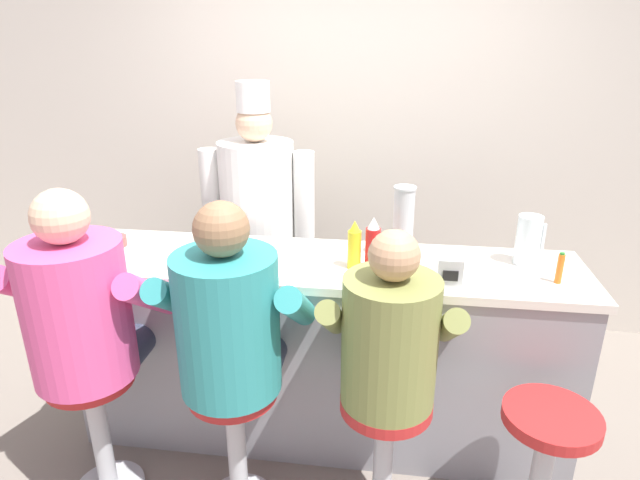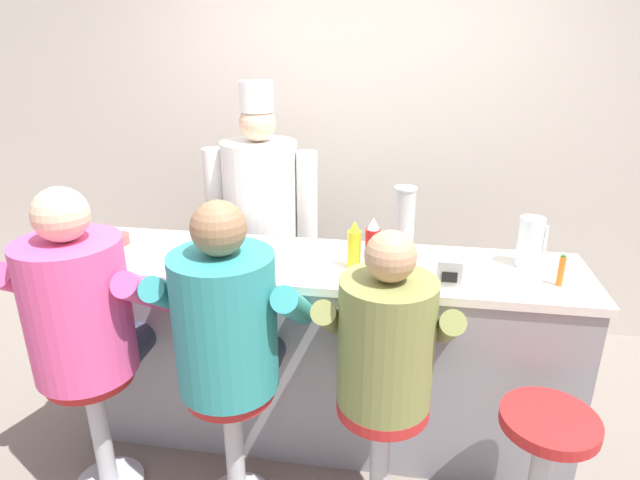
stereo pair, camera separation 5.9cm
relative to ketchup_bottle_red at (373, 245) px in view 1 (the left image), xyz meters
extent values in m
plane|color=slate|center=(-0.24, -0.24, -1.12)|extent=(20.00, 20.00, 0.00)
cube|color=beige|center=(-0.24, 1.39, 0.23)|extent=(10.00, 0.06, 2.70)
cube|color=gray|center=(-0.24, 0.06, -0.64)|extent=(2.43, 0.57, 0.96)
cube|color=silver|center=(-0.24, 0.06, -0.14)|extent=(2.48, 0.59, 0.04)
cylinder|color=red|center=(0.00, 0.00, -0.02)|extent=(0.07, 0.07, 0.20)
cone|color=white|center=(0.00, 0.00, 0.11)|extent=(0.06, 0.06, 0.06)
cylinder|color=yellow|center=(-0.08, 0.00, -0.03)|extent=(0.06, 0.06, 0.18)
cone|color=yellow|center=(-0.08, 0.00, 0.09)|extent=(0.05, 0.05, 0.05)
cylinder|color=orange|center=(0.82, -0.04, -0.05)|extent=(0.03, 0.03, 0.13)
cylinder|color=#287F2D|center=(0.82, -0.04, 0.02)|extent=(0.02, 0.02, 0.01)
cylinder|color=silver|center=(0.72, 0.16, 0.00)|extent=(0.11, 0.11, 0.24)
cube|color=silver|center=(0.79, 0.16, 0.01)|extent=(0.01, 0.01, 0.14)
cylinder|color=white|center=(-0.50, -0.13, -0.11)|extent=(0.24, 0.24, 0.02)
ellipsoid|color=#E0BC60|center=(-0.50, -0.13, -0.09)|extent=(0.11, 0.08, 0.03)
cylinder|color=#B24C47|center=(-1.34, 0.11, -0.09)|extent=(0.14, 0.14, 0.05)
cylinder|color=beige|center=(-0.69, 0.03, -0.07)|extent=(0.08, 0.08, 0.10)
torus|color=beige|center=(-0.63, 0.03, -0.07)|extent=(0.07, 0.02, 0.07)
cylinder|color=#B7BABF|center=(0.14, 0.15, 0.06)|extent=(0.10, 0.10, 0.35)
cylinder|color=silver|center=(0.14, 0.15, 0.24)|extent=(0.11, 0.11, 0.01)
cube|color=silver|center=(0.34, -0.14, -0.05)|extent=(0.11, 0.06, 0.13)
cube|color=black|center=(0.34, -0.17, -0.05)|extent=(0.06, 0.01, 0.05)
cylinder|color=#B2B5BA|center=(-1.19, -0.50, -0.79)|extent=(0.08, 0.08, 0.61)
cylinder|color=red|center=(-1.19, -0.50, -0.49)|extent=(0.37, 0.37, 0.05)
cylinder|color=#33384C|center=(-1.29, -0.28, -0.45)|extent=(0.16, 0.43, 0.16)
cylinder|color=#33384C|center=(-1.08, -0.28, -0.45)|extent=(0.16, 0.43, 0.16)
cylinder|color=#E54C8C|center=(-1.19, -0.50, -0.16)|extent=(0.43, 0.43, 0.60)
cylinder|color=#E54C8C|center=(-1.46, -0.38, -0.13)|extent=(0.11, 0.46, 0.37)
cylinder|color=#E54C8C|center=(-0.92, -0.38, -0.13)|extent=(0.11, 0.46, 0.37)
sphere|color=#DBB28E|center=(-1.19, -0.50, 0.25)|extent=(0.22, 0.22, 0.22)
cylinder|color=#B2B5BA|center=(-0.55, -0.50, -0.79)|extent=(0.08, 0.08, 0.61)
cylinder|color=red|center=(-0.55, -0.50, -0.49)|extent=(0.37, 0.37, 0.05)
cylinder|color=#33384C|center=(-0.65, -0.29, -0.45)|extent=(0.16, 0.41, 0.16)
cylinder|color=#33384C|center=(-0.44, -0.29, -0.45)|extent=(0.16, 0.41, 0.16)
cylinder|color=teal|center=(-0.55, -0.50, -0.17)|extent=(0.41, 0.41, 0.59)
cylinder|color=teal|center=(-0.81, -0.38, -0.14)|extent=(0.11, 0.45, 0.36)
cylinder|color=teal|center=(-0.29, -0.38, -0.14)|extent=(0.11, 0.45, 0.36)
sphere|color=#8C6647|center=(-0.55, -0.50, 0.23)|extent=(0.21, 0.21, 0.21)
cylinder|color=#B2B5BA|center=(0.09, -0.50, -0.79)|extent=(0.08, 0.08, 0.61)
cylinder|color=red|center=(0.09, -0.50, -0.49)|extent=(0.37, 0.37, 0.05)
cylinder|color=#33384C|center=(0.00, -0.31, -0.45)|extent=(0.14, 0.37, 0.14)
cylinder|color=#33384C|center=(0.19, -0.31, -0.45)|extent=(0.14, 0.37, 0.14)
cylinder|color=olive|center=(0.09, -0.50, -0.20)|extent=(0.37, 0.37, 0.53)
cylinder|color=olive|center=(-0.14, -0.39, -0.17)|extent=(0.10, 0.40, 0.32)
cylinder|color=olive|center=(0.33, -0.39, -0.17)|extent=(0.10, 0.40, 0.32)
sphere|color=tan|center=(0.09, -0.50, 0.16)|extent=(0.19, 0.19, 0.19)
cylinder|color=#B2B5BA|center=(0.73, -0.50, -0.79)|extent=(0.08, 0.08, 0.61)
cylinder|color=red|center=(0.73, -0.50, -0.49)|extent=(0.37, 0.37, 0.05)
cube|color=#232328|center=(-0.72, 0.72, -0.70)|extent=(0.34, 0.19, 0.82)
cube|color=white|center=(-0.72, 0.67, -0.54)|extent=(0.31, 0.02, 0.49)
cylinder|color=white|center=(-0.72, 0.72, 0.01)|extent=(0.45, 0.45, 0.62)
sphere|color=#DBB28E|center=(-0.72, 0.72, 0.43)|extent=(0.21, 0.21, 0.21)
cylinder|color=white|center=(-0.72, 0.72, 0.58)|extent=(0.19, 0.19, 0.17)
cylinder|color=white|center=(-1.01, 0.72, 0.01)|extent=(0.12, 0.12, 0.52)
cylinder|color=white|center=(-0.44, 0.72, 0.01)|extent=(0.12, 0.12, 0.52)
camera|label=1|loc=(0.07, -2.29, 0.91)|focal=30.00mm
camera|label=2|loc=(0.13, -2.28, 0.91)|focal=30.00mm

